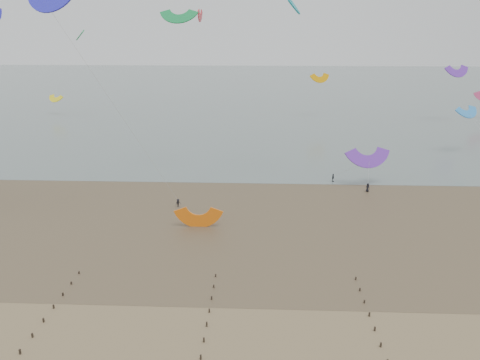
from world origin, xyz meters
name	(u,v)px	position (x,y,z in m)	size (l,w,h in m)	color
ground	(168,334)	(0.00, 0.00, 0.00)	(500.00, 500.00, 0.00)	brown
sea_and_shore	(182,211)	(-4.08, 34.40, 0.01)	(500.00, 665.00, 0.03)	#475654
kitesurfers	(364,182)	(30.78, 49.48, 0.83)	(135.19, 23.51, 1.75)	black
grounded_kite	(199,227)	(-0.22, 27.78, 0.00)	(6.53, 3.42, 4.97)	orange
kites_airborne	(213,65)	(-3.46, 89.08, 20.87)	(240.99, 127.01, 40.67)	#308AE1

